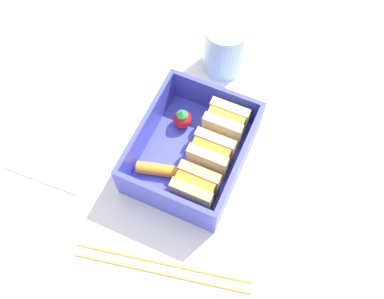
{
  "coord_description": "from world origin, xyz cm",
  "views": [
    {
      "loc": [
        21.95,
        9.77,
        50.85
      ],
      "look_at": [
        0.0,
        0.0,
        2.7
      ],
      "focal_mm": 40.0,
      "sensor_mm": 36.0,
      "label": 1
    }
  ],
  "objects": [
    {
      "name": "folded_napkin",
      "position": [
        3.51,
        -16.95,
        0.2
      ],
      "size": [
        15.39,
        11.63,
        0.4
      ],
      "primitive_type": "cube",
      "rotation": [
        0.0,
        0.0,
        0.05
      ],
      "color": "silver",
      "rests_on": "ground_plane"
    },
    {
      "name": "drinking_glass",
      "position": [
        -15.94,
        -2.05,
        3.9
      ],
      "size": [
        6.22,
        6.22,
        7.81
      ],
      "primitive_type": "cylinder",
      "color": "silver",
      "rests_on": "ground_plane"
    },
    {
      "name": "strawberry_far_left",
      "position": [
        -3.66,
        -3.02,
        2.56
      ],
      "size": [
        2.46,
        2.46,
        3.06
      ],
      "color": "red",
      "rests_on": "bento_tray"
    },
    {
      "name": "sandwich_center_left",
      "position": [
        0.0,
        2.55,
        3.48
      ],
      "size": [
        3.62,
        5.1,
        4.56
      ],
      "color": "#DBB987",
      "rests_on": "bento_tray"
    },
    {
      "name": "ground_plane",
      "position": [
        0.0,
        0.0,
        -1.0
      ],
      "size": [
        120.0,
        120.0,
        2.0
      ],
      "primitive_type": "cube",
      "color": "silver"
    },
    {
      "name": "chopstick_pair",
      "position": [
        14.23,
        2.64,
        0.35
      ],
      "size": [
        6.12,
        20.78,
        0.7
      ],
      "color": "#D8B76D",
      "rests_on": "ground_plane"
    },
    {
      "name": "sandwich_left",
      "position": [
        -4.79,
        2.55,
        3.48
      ],
      "size": [
        3.62,
        5.1,
        4.56
      ],
      "color": "#D5BF80",
      "rests_on": "bento_tray"
    },
    {
      "name": "sandwich_center",
      "position": [
        4.79,
        2.55,
        3.48
      ],
      "size": [
        3.62,
        5.1,
        4.56
      ],
      "color": "tan",
      "rests_on": "bento_tray"
    },
    {
      "name": "bento_tray",
      "position": [
        0.0,
        0.0,
        0.6
      ],
      "size": [
        16.18,
        13.13,
        1.2
      ],
      "primitive_type": "cube",
      "color": "#4249CA",
      "rests_on": "ground_plane"
    },
    {
      "name": "carrot_stick_far_left",
      "position": [
        3.99,
        -2.96,
        1.97
      ],
      "size": [
        2.85,
        5.45,
        1.55
      ],
      "primitive_type": "cylinder",
      "rotation": [
        1.57,
        0.0,
        3.4
      ],
      "color": "orange",
      "rests_on": "bento_tray"
    },
    {
      "name": "bento_rim",
      "position": [
        0.0,
        0.0,
        3.66
      ],
      "size": [
        16.18,
        13.13,
        4.93
      ],
      "color": "#4249CA",
      "rests_on": "bento_tray"
    }
  ]
}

